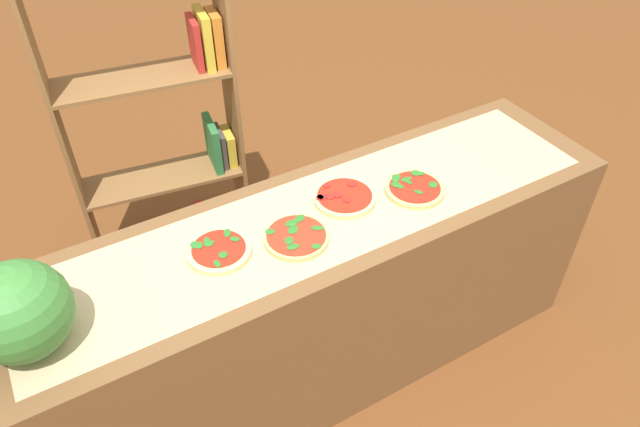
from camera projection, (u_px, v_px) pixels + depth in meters
The scene contains 9 objects.
ground_plane at pixel (320, 363), 2.80m from camera, with size 12.00×12.00×0.00m, color brown.
counter at pixel (320, 299), 2.50m from camera, with size 2.42×0.62×0.92m, color brown.
parchment_paper at pixel (320, 217), 2.20m from camera, with size 2.21×0.49×0.00m, color tan.
pizza_spinach_0 at pixel (219, 250), 2.05m from camera, with size 0.23×0.23×0.03m.
pizza_spinach_1 at pixel (296, 237), 2.10m from camera, with size 0.24×0.24×0.03m.
pizza_pepperoni_2 at pixel (344, 197), 2.26m from camera, with size 0.24×0.24×0.03m.
pizza_spinach_3 at pixel (414, 189), 2.31m from camera, with size 0.23×0.23×0.03m.
watermelon at pixel (19, 311), 1.67m from camera, with size 0.30×0.30×0.30m, color #387A33.
bookshelf at pixel (176, 144), 2.88m from camera, with size 0.83×0.37×1.67m.
Camera 1 is at (-0.83, -1.42, 2.37)m, focal length 33.19 mm.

